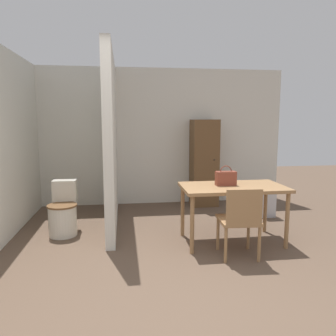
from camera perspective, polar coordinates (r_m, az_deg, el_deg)
name	(u,v)px	position (r m, az deg, el deg)	size (l,w,h in m)	color
ground_plane	(188,308)	(2.98, 3.54, -23.19)	(16.00, 16.00, 0.00)	brown
wall_back	(151,137)	(6.15, -3.06, 5.43)	(5.00, 0.12, 2.50)	silver
partition_wall	(111,141)	(4.95, -9.88, 4.63)	(0.12, 2.25, 2.50)	silver
dining_table	(233,192)	(4.23, 11.21, -4.07)	(1.30, 0.74, 0.74)	#997047
wooden_chair	(240,219)	(3.80, 12.45, -8.65)	(0.46, 0.46, 0.83)	#997047
toilet	(63,213)	(4.75, -17.78, -7.47)	(0.40, 0.55, 0.72)	silver
handbag	(226,178)	(4.21, 10.03, -1.73)	(0.25, 0.11, 0.25)	brown
wooden_cabinet	(204,163)	(6.05, 6.29, 0.92)	(0.46, 0.48, 1.57)	brown
space_heater	(266,200)	(5.58, 16.72, -5.32)	(0.26, 0.20, 0.55)	#BCBCC1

